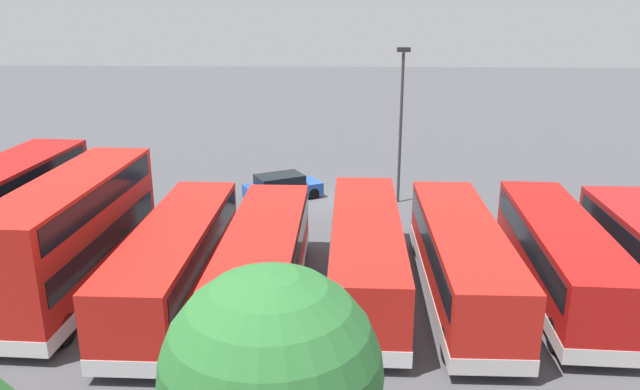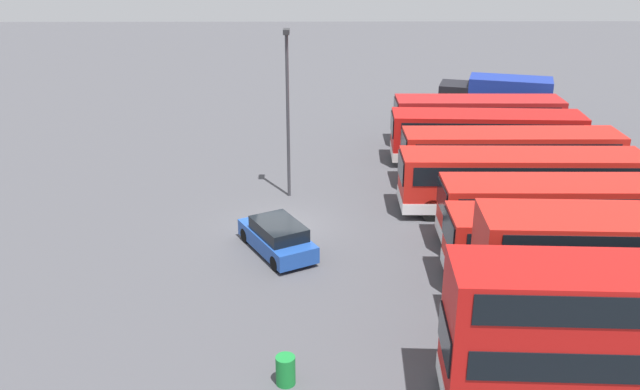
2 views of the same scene
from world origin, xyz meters
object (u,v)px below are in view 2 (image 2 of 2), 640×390
box_truck_blue (497,98)px  waste_bin_yellow (286,370)px  bus_single_deck_fourth (521,180)px  lamp_post_tall (288,102)px  bus_single_deck_second (486,136)px  car_hatchback_silver (277,237)px  bus_single_deck_sixth (596,246)px  bus_single_deck_third (510,156)px  bus_single_deck_fifth (566,211)px  bus_single_deck_near_end (477,119)px  bus_double_decker_seventh (634,275)px

box_truck_blue → waste_bin_yellow: bearing=-25.0°
bus_single_deck_fourth → lamp_post_tall: bearing=-101.1°
bus_single_deck_fourth → waste_bin_yellow: bus_single_deck_fourth is taller
bus_single_deck_second → car_hatchback_silver: bearing=-44.8°
bus_single_deck_second → bus_single_deck_fourth: bearing=-0.4°
bus_single_deck_sixth → box_truck_blue: bearing=175.2°
bus_single_deck_third → bus_single_deck_fifth: bearing=3.4°
bus_single_deck_second → car_hatchback_silver: (11.59, -11.50, -0.92)m
bus_single_deck_fifth → bus_single_deck_sixth: bearing=-0.1°
car_hatchback_silver → lamp_post_tall: size_ratio=0.54×
bus_single_deck_second → bus_single_deck_fifth: 11.10m
bus_single_deck_fifth → waste_bin_yellow: bus_single_deck_fifth is taller
bus_single_deck_sixth → bus_single_deck_third: bearing=-177.7°
bus_single_deck_third → car_hatchback_silver: size_ratio=2.47×
bus_single_deck_second → waste_bin_yellow: size_ratio=11.59×
bus_single_deck_third → waste_bin_yellow: 20.23m
bus_single_deck_near_end → bus_single_deck_fifth: 14.67m
bus_single_deck_third → bus_single_deck_fourth: same height
bus_double_decker_seventh → waste_bin_yellow: 11.67m
box_truck_blue → car_hatchback_silver: (20.21, -14.26, -1.01)m
bus_single_deck_third → bus_single_deck_fourth: (3.56, -0.44, 0.00)m
car_hatchback_silver → lamp_post_tall: bearing=177.5°
bus_single_deck_second → lamp_post_tall: bearing=-65.6°
bus_single_deck_sixth → car_hatchback_silver: size_ratio=2.49×
bus_single_deck_fifth → bus_single_deck_near_end: bearing=-178.0°
bus_single_deck_second → bus_single_deck_third: same height
bus_double_decker_seventh → waste_bin_yellow: size_ratio=10.88×
bus_single_deck_third → bus_single_deck_sixth: (10.66, 0.43, 0.00)m
bus_single_deck_near_end → waste_bin_yellow: bus_single_deck_near_end is taller
bus_single_deck_fifth → lamp_post_tall: (-5.98, -12.05, 3.28)m
bus_single_deck_third → car_hatchback_silver: bearing=-56.6°
lamp_post_tall → car_hatchback_silver: bearing=-2.5°
bus_double_decker_seventh → bus_single_deck_sixth: bearing=174.3°
bus_single_deck_fourth → bus_double_decker_seventh: bearing=2.6°
bus_single_deck_fifth → lamp_post_tall: lamp_post_tall is taller
car_hatchback_silver → lamp_post_tall: lamp_post_tall is taller
bus_single_deck_fourth → bus_single_deck_fifth: (3.78, 0.88, -0.00)m
bus_single_deck_near_end → box_truck_blue: bearing=154.0°
bus_single_deck_second → lamp_post_tall: (5.09, -11.22, 3.28)m
box_truck_blue → bus_double_decker_seventh: bearing=-4.9°
bus_single_deck_fifth → bus_single_deck_sixth: size_ratio=0.94×
bus_single_deck_fourth → bus_single_deck_fifth: size_ratio=1.08×
bus_double_decker_seventh → car_hatchback_silver: bearing=-119.1°
bus_single_deck_second → lamp_post_tall: lamp_post_tall is taller
bus_single_deck_third → waste_bin_yellow: (16.80, -11.22, -1.15)m
bus_single_deck_fourth → waste_bin_yellow: size_ratio=12.20×
bus_double_decker_seventh → car_hatchback_silver: (-6.65, -11.94, -1.75)m
bus_double_decker_seventh → lamp_post_tall: 17.74m
bus_double_decker_seventh → waste_bin_yellow: (2.30, -11.27, -1.97)m
bus_single_deck_near_end → bus_single_deck_fifth: size_ratio=0.96×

